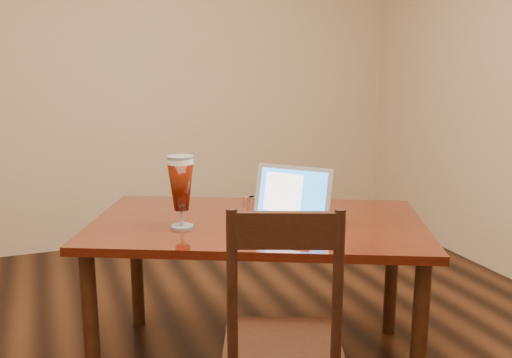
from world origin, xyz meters
name	(u,v)px	position (x,y,z in m)	size (l,w,h in m)	color
dining_table	(255,236)	(0.28, 0.45, 0.65)	(1.74, 1.42, 1.04)	#481409
dining_chair	(283,343)	(0.13, -0.21, 0.47)	(0.54, 0.53, 0.99)	black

